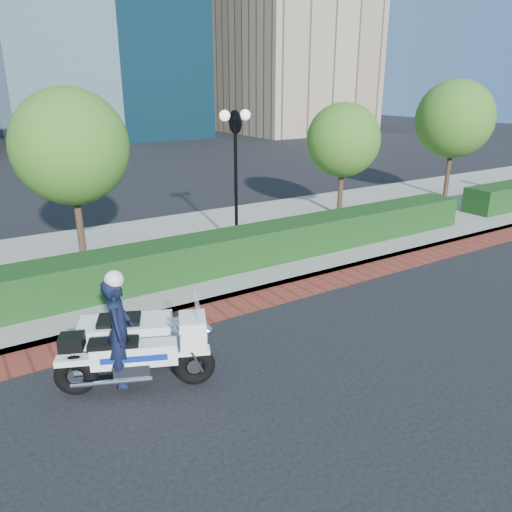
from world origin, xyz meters
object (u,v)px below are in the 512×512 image
lamppost (236,158)px  tree_d (454,119)px  police_motorcycle (130,340)px  tree_c (343,140)px  tree_b (70,147)px

lamppost → tree_d: bearing=6.2°
lamppost → police_motorcycle: 7.86m
tree_c → lamppost: bearing=-166.7°
lamppost → police_motorcycle: lamppost is taller
lamppost → tree_c: (5.50, 1.30, 0.09)m
lamppost → tree_d: tree_d is taller
lamppost → tree_d: (12.00, 1.30, 0.65)m
tree_d → tree_b: bearing=180.0°
lamppost → tree_c: bearing=13.3°
tree_c → tree_d: (6.50, 0.00, 0.56)m
lamppost → police_motorcycle: size_ratio=1.61×
tree_b → tree_c: tree_b is taller
lamppost → tree_d: size_ratio=0.82×
tree_b → police_motorcycle: tree_b is taller
tree_b → tree_c: 10.01m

